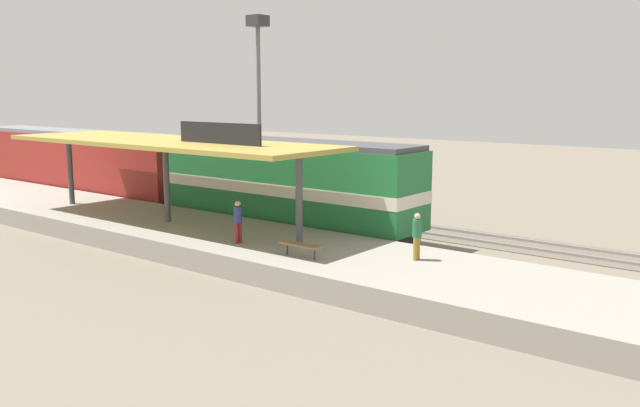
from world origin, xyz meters
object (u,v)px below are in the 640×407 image
at_px(locomotive, 286,185).
at_px(person_waiting, 417,234).
at_px(platform_bench, 301,245).
at_px(light_mast, 258,68).
at_px(passenger_carriage_single, 78,163).
at_px(person_walking, 238,220).

xyz_separation_m(locomotive, person_waiting, (-3.72, -9.46, -0.56)).
bearing_deg(platform_bench, light_mast, 47.37).
distance_m(platform_bench, person_waiting, 4.24).
xyz_separation_m(platform_bench, person_waiting, (2.28, -3.53, 0.51)).
distance_m(platform_bench, passenger_carriage_single, 24.69).
bearing_deg(platform_bench, person_waiting, -57.17).
bearing_deg(light_mast, passenger_carriage_single, 131.12).
distance_m(platform_bench, locomotive, 8.50).
relative_size(locomotive, person_waiting, 8.44).
relative_size(platform_bench, light_mast, 0.15).
bearing_deg(light_mast, person_waiting, -121.87).
xyz_separation_m(passenger_carriage_single, light_mast, (7.80, -8.93, 6.08)).
bearing_deg(person_walking, locomotive, 23.36).
bearing_deg(person_waiting, light_mast, 58.13).
xyz_separation_m(person_waiting, person_walking, (-2.06, 6.96, 0.00)).
distance_m(passenger_carriage_single, light_mast, 13.33).
height_order(passenger_carriage_single, light_mast, light_mast).
height_order(light_mast, person_waiting, light_mast).
distance_m(passenger_carriage_single, person_waiting, 27.71).
relative_size(light_mast, person_walking, 6.84).
bearing_deg(person_waiting, person_walking, 106.51).
bearing_deg(locomotive, platform_bench, -135.36).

